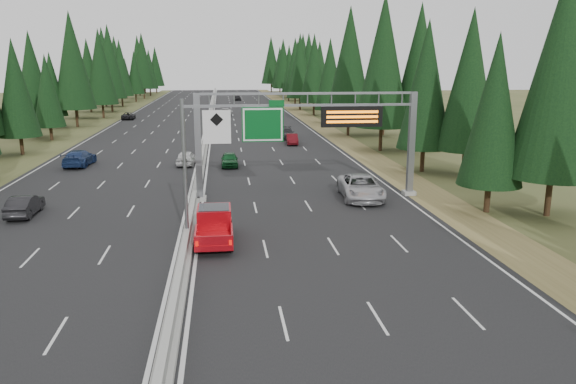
# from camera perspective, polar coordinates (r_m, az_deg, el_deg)

# --- Properties ---
(road) EXTENTS (32.00, 260.00, 0.08)m
(road) POSITION_cam_1_polar(r_m,az_deg,el_deg) (86.09, -8.12, 6.24)
(road) COLOR black
(road) RESTS_ON ground
(shoulder_right) EXTENTS (3.60, 260.00, 0.06)m
(shoulder_right) POSITION_cam_1_polar(r_m,az_deg,el_deg) (87.49, 3.68, 6.44)
(shoulder_right) COLOR olive
(shoulder_right) RESTS_ON ground
(shoulder_left) EXTENTS (3.60, 260.00, 0.06)m
(shoulder_left) POSITION_cam_1_polar(r_m,az_deg,el_deg) (88.33, -19.80, 5.77)
(shoulder_left) COLOR #3F4A22
(shoulder_left) RESTS_ON ground
(median_barrier) EXTENTS (0.70, 260.00, 0.85)m
(median_barrier) POSITION_cam_1_polar(r_m,az_deg,el_deg) (86.04, -8.13, 6.49)
(median_barrier) COLOR gray
(median_barrier) RESTS_ON road
(sign_gantry) EXTENTS (16.75, 0.98, 7.80)m
(sign_gantry) POSITION_cam_1_polar(r_m,az_deg,el_deg) (41.22, 2.89, 6.45)
(sign_gantry) COLOR slate
(sign_gantry) RESTS_ON road
(hov_sign_pole) EXTENTS (2.80, 0.50, 8.00)m
(hov_sign_pole) POSITION_cam_1_polar(r_m,az_deg,el_deg) (30.94, -9.41, 3.10)
(hov_sign_pole) COLOR slate
(hov_sign_pole) RESTS_ON road
(tree_row_right) EXTENTS (11.99, 243.74, 18.88)m
(tree_row_right) POSITION_cam_1_polar(r_m,az_deg,el_deg) (87.77, 6.44, 12.44)
(tree_row_right) COLOR black
(tree_row_right) RESTS_ON ground
(tree_row_left) EXTENTS (11.62, 240.73, 18.90)m
(tree_row_left) POSITION_cam_1_polar(r_m,az_deg,el_deg) (82.84, -24.25, 11.50)
(tree_row_left) COLOR black
(tree_row_left) RESTS_ON ground
(silver_minivan) EXTENTS (3.27, 6.41, 1.73)m
(silver_minivan) POSITION_cam_1_polar(r_m,az_deg,el_deg) (41.96, 7.41, 0.49)
(silver_minivan) COLOR #ADACB1
(silver_minivan) RESTS_ON road
(red_pickup) EXTENTS (2.01, 5.63, 1.83)m
(red_pickup) POSITION_cam_1_polar(r_m,az_deg,el_deg) (32.13, -7.50, -3.11)
(red_pickup) COLOR black
(red_pickup) RESTS_ON road
(car_ahead_green) EXTENTS (1.61, 3.99, 1.36)m
(car_ahead_green) POSITION_cam_1_polar(r_m,az_deg,el_deg) (55.07, -5.96, 3.31)
(car_ahead_green) COLOR #125023
(car_ahead_green) RESTS_ON road
(car_ahead_dkred) EXTENTS (1.60, 3.98, 1.29)m
(car_ahead_dkred) POSITION_cam_1_polar(r_m,az_deg,el_deg) (69.85, 0.42, 5.39)
(car_ahead_dkred) COLOR #520B11
(car_ahead_dkred) RESTS_ON road
(car_ahead_dkgrey) EXTENTS (2.10, 4.89, 1.40)m
(car_ahead_dkgrey) POSITION_cam_1_polar(r_m,az_deg,el_deg) (75.36, -0.15, 5.99)
(car_ahead_dkgrey) COLOR black
(car_ahead_dkgrey) RESTS_ON road
(car_ahead_white) EXTENTS (2.62, 5.10, 1.38)m
(car_ahead_white) POSITION_cam_1_polar(r_m,az_deg,el_deg) (109.43, -6.40, 8.08)
(car_ahead_white) COLOR silver
(car_ahead_white) RESTS_ON road
(car_ahead_far) EXTENTS (1.78, 4.23, 1.43)m
(car_ahead_far) POSITION_cam_1_polar(r_m,az_deg,el_deg) (153.65, -5.15, 9.50)
(car_ahead_far) COLOR black
(car_ahead_far) RESTS_ON road
(car_onc_near) EXTENTS (1.52, 4.21, 1.38)m
(car_onc_near) POSITION_cam_1_polar(r_m,az_deg,el_deg) (40.91, -25.19, -1.23)
(car_onc_near) COLOR black
(car_onc_near) RESTS_ON road
(car_onc_blue) EXTENTS (2.51, 5.54, 1.57)m
(car_onc_blue) POSITION_cam_1_polar(r_m,az_deg,el_deg) (58.71, -20.44, 3.26)
(car_onc_blue) COLOR navy
(car_onc_blue) RESTS_ON road
(car_onc_white) EXTENTS (2.04, 4.32, 1.43)m
(car_onc_white) POSITION_cam_1_polar(r_m,az_deg,el_deg) (56.42, -10.30, 3.44)
(car_onc_white) COLOR silver
(car_onc_white) RESTS_ON road
(car_onc_far) EXTENTS (2.30, 4.70, 1.28)m
(car_onc_far) POSITION_cam_1_polar(r_m,az_deg,el_deg) (105.34, -15.90, 7.46)
(car_onc_far) COLOR black
(car_onc_far) RESTS_ON road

